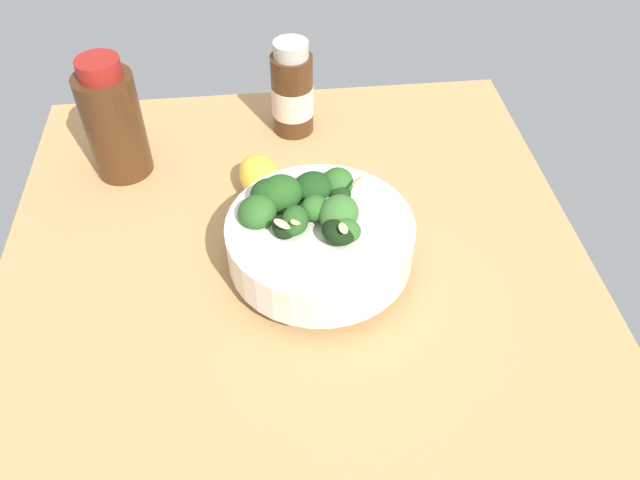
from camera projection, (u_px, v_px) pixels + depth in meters
The scene contains 5 objects.
ground_plane at pixel (295, 260), 73.60cm from camera, with size 65.46×65.46×3.58cm, color tan.
bowl_of_broccoli at pixel (316, 234), 67.57cm from camera, with size 19.84×19.84×10.82cm.
lemon_wedge at pixel (262, 180), 77.00cm from camera, with size 8.35×4.86×4.97cm, color yellow.
bottle_tall at pixel (292, 92), 84.55cm from camera, with size 5.63×5.63×12.99cm.
bottle_short at pixel (113, 121), 77.26cm from camera, with size 7.06×7.06×15.62cm.
Camera 1 is at (-2.51, -50.24, 52.08)cm, focal length 35.87 mm.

